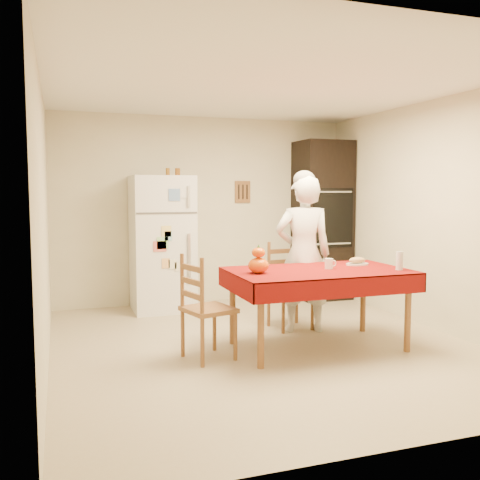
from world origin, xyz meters
name	(u,v)px	position (x,y,z in m)	size (l,w,h in m)	color
floor	(264,345)	(0.00, 0.00, 0.00)	(4.50, 4.50, 0.00)	tan
room_shell	(264,180)	(0.00, 0.00, 1.62)	(4.02, 4.52, 2.51)	beige
refrigerator	(162,244)	(-0.65, 1.88, 0.85)	(0.75, 0.74, 1.70)	white
oven_cabinet	(322,220)	(1.63, 1.93, 1.10)	(0.70, 0.62, 2.20)	black
dining_table	(318,277)	(0.46, -0.25, 0.69)	(1.70, 1.00, 0.76)	brown
chair_far	(288,282)	(0.51, 0.58, 0.51)	(0.45, 0.44, 0.95)	brown
chair_left	(202,304)	(-0.69, -0.25, 0.51)	(0.50, 0.51, 0.95)	brown
seated_woman	(303,254)	(0.60, 0.37, 0.84)	(0.61, 0.40, 1.67)	silver
coffee_mug	(329,264)	(0.58, -0.23, 0.81)	(0.08, 0.08, 0.10)	white
pumpkin_lower	(258,265)	(-0.16, -0.26, 0.83)	(0.19, 0.19, 0.14)	#D14004
pumpkin_upper	(258,253)	(-0.16, -0.26, 0.95)	(0.12, 0.12, 0.09)	#EA3505
wine_glass	(399,261)	(1.19, -0.51, 0.85)	(0.07, 0.07, 0.18)	silver
bread_plate	(357,264)	(0.98, -0.09, 0.77)	(0.24, 0.24, 0.02)	silver
bread_loaf	(357,260)	(0.98, -0.09, 0.81)	(0.18, 0.10, 0.06)	#A67951
spice_jar_left	(168,172)	(-0.56, 1.93, 1.75)	(0.05, 0.05, 0.10)	#8C5919
spice_jar_mid	(177,172)	(-0.44, 1.93, 1.75)	(0.05, 0.05, 0.10)	brown
spice_jar_right	(178,172)	(-0.42, 1.93, 1.75)	(0.05, 0.05, 0.10)	brown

